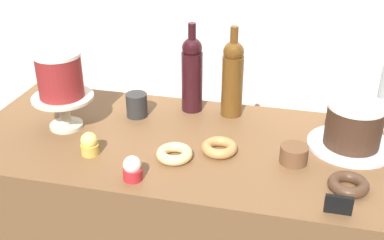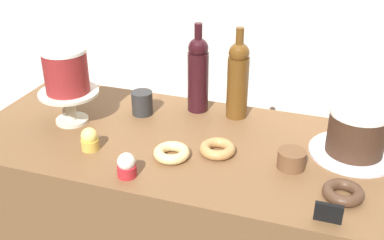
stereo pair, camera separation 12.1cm
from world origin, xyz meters
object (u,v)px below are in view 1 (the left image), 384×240
at_px(donut_chocolate, 348,184).
at_px(cupcake_lemon, 89,144).
at_px(donut_maple, 219,148).
at_px(cookie_stack, 294,154).
at_px(white_layer_cake, 60,74).
at_px(wine_bottle_dark_red, 192,73).
at_px(coffee_cup_ceramic, 137,105).
at_px(cake_stand_pedestal, 64,106).
at_px(chocolate_round_cake, 354,124).
at_px(wine_bottle_amber, 232,77).
at_px(price_sign_chalkboard, 339,205).
at_px(cupcake_vanilla, 132,169).
at_px(donut_glazed, 175,154).

bearing_deg(donut_chocolate, cupcake_lemon, 179.49).
height_order(donut_maple, cookie_stack, cookie_stack).
bearing_deg(white_layer_cake, cookie_stack, -3.73).
bearing_deg(wine_bottle_dark_red, coffee_cup_ceramic, -151.69).
bearing_deg(coffee_cup_ceramic, white_layer_cake, -147.17).
height_order(cake_stand_pedestal, chocolate_round_cake, chocolate_round_cake).
xyz_separation_m(wine_bottle_amber, cupcake_lemon, (-0.38, -0.38, -0.11)).
bearing_deg(price_sign_chalkboard, donut_maple, 147.32).
xyz_separation_m(cake_stand_pedestal, wine_bottle_amber, (0.54, 0.23, 0.06)).
distance_m(wine_bottle_dark_red, price_sign_chalkboard, 0.72).
xyz_separation_m(wine_bottle_amber, cupcake_vanilla, (-0.20, -0.47, -0.11)).
bearing_deg(price_sign_chalkboard, wine_bottle_amber, 125.89).
bearing_deg(cupcake_vanilla, coffee_cup_ceramic, 107.64).
height_order(cake_stand_pedestal, wine_bottle_dark_red, wine_bottle_dark_red).
bearing_deg(donut_maple, cupcake_vanilla, -136.23).
xyz_separation_m(donut_glazed, coffee_cup_ceramic, (-0.21, 0.25, 0.03)).
height_order(cake_stand_pedestal, donut_chocolate, cake_stand_pedestal).
bearing_deg(white_layer_cake, cake_stand_pedestal, 179.55).
distance_m(white_layer_cake, coffee_cup_ceramic, 0.29).
bearing_deg(coffee_cup_ceramic, wine_bottle_dark_red, 28.31).
height_order(wine_bottle_dark_red, cookie_stack, wine_bottle_dark_red).
xyz_separation_m(wine_bottle_amber, cookie_stack, (0.24, -0.28, -0.12)).
distance_m(cake_stand_pedestal, wine_bottle_amber, 0.58).
distance_m(cake_stand_pedestal, donut_maple, 0.55).
height_order(cake_stand_pedestal, donut_maple, cake_stand_pedestal).
xyz_separation_m(white_layer_cake, coffee_cup_ceramic, (0.21, 0.13, -0.15)).
bearing_deg(wine_bottle_amber, donut_maple, -88.34).
xyz_separation_m(donut_maple, donut_glazed, (-0.13, -0.07, 0.00)).
bearing_deg(donut_glazed, wine_bottle_amber, 70.71).
distance_m(cake_stand_pedestal, cupcake_vanilla, 0.42).
xyz_separation_m(cupcake_lemon, cookie_stack, (0.62, 0.10, -0.01)).
distance_m(chocolate_round_cake, cookie_stack, 0.23).
relative_size(cupcake_vanilla, donut_glazed, 0.66).
bearing_deg(cookie_stack, wine_bottle_amber, 130.44).
bearing_deg(cake_stand_pedestal, cupcake_lemon, -43.92).
distance_m(donut_glazed, cookie_stack, 0.36).
height_order(cupcake_vanilla, coffee_cup_ceramic, coffee_cup_ceramic).
bearing_deg(wine_bottle_amber, donut_chocolate, -44.44).
relative_size(cupcake_lemon, donut_chocolate, 0.66).
height_order(cupcake_vanilla, price_sign_chalkboard, cupcake_vanilla).
xyz_separation_m(cookie_stack, price_sign_chalkboard, (0.12, -0.22, -0.00)).
height_order(white_layer_cake, cupcake_vanilla, white_layer_cake).
height_order(white_layer_cake, wine_bottle_dark_red, wine_bottle_dark_red).
bearing_deg(donut_chocolate, donut_glazed, 175.17).
distance_m(chocolate_round_cake, coffee_cup_ceramic, 0.74).
bearing_deg(donut_maple, wine_bottle_amber, 91.66).
relative_size(wine_bottle_amber, donut_glazed, 2.91).
bearing_deg(cake_stand_pedestal, wine_bottle_amber, 22.94).
distance_m(donut_glazed, coffee_cup_ceramic, 0.32).
xyz_separation_m(donut_glazed, cookie_stack, (0.35, 0.06, 0.01)).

